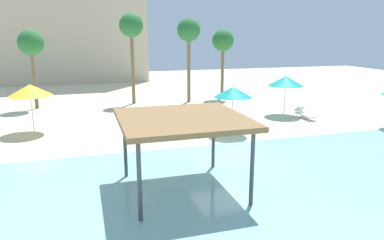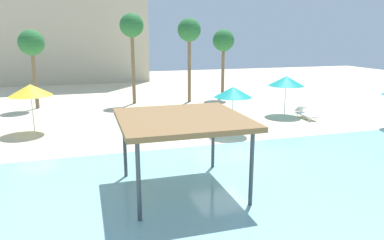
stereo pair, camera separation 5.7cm
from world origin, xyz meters
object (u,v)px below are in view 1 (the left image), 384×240
at_px(lounge_chair_1, 139,122).
at_px(lounge_chair_2, 304,113).
at_px(beach_umbrella_teal_1, 286,81).
at_px(palm_tree_1, 131,28).
at_px(beach_umbrella_teal_4, 233,92).
at_px(palm_tree_2, 189,32).
at_px(palm_tree_0, 31,44).
at_px(beach_umbrella_yellow_3, 30,90).
at_px(palm_tree_3, 223,42).
at_px(shade_pavilion, 182,121).

bearing_deg(lounge_chair_1, lounge_chair_2, 94.58).
distance_m(beach_umbrella_teal_1, palm_tree_1, 12.71).
distance_m(beach_umbrella_teal_4, palm_tree_2, 10.93).
height_order(lounge_chair_1, palm_tree_2, palm_tree_2).
xyz_separation_m(beach_umbrella_teal_1, lounge_chair_1, (-10.36, -0.54, -2.10)).
relative_size(beach_umbrella_teal_4, palm_tree_1, 0.38).
relative_size(beach_umbrella_teal_4, lounge_chair_2, 1.42).
relative_size(lounge_chair_1, lounge_chair_2, 1.02).
bearing_deg(palm_tree_0, beach_umbrella_teal_4, -43.68).
relative_size(beach_umbrella_teal_1, beach_umbrella_teal_4, 1.02).
bearing_deg(beach_umbrella_yellow_3, palm_tree_1, 47.46).
xyz_separation_m(beach_umbrella_yellow_3, beach_umbrella_teal_4, (10.98, -3.51, -0.08)).
relative_size(beach_umbrella_yellow_3, palm_tree_0, 0.48).
bearing_deg(palm_tree_1, palm_tree_2, -7.05).
distance_m(beach_umbrella_teal_1, lounge_chair_1, 10.59).
xyz_separation_m(beach_umbrella_teal_4, lounge_chair_1, (-4.91, 2.93, -2.09)).
distance_m(lounge_chair_1, palm_tree_1, 9.91).
xyz_separation_m(lounge_chair_1, palm_tree_2, (5.35, 7.47, 5.42)).
xyz_separation_m(lounge_chair_1, palm_tree_3, (8.73, 8.43, 4.60)).
relative_size(palm_tree_1, palm_tree_3, 1.20).
bearing_deg(beach_umbrella_teal_1, lounge_chair_1, -177.04).
relative_size(lounge_chair_1, palm_tree_3, 0.33).
distance_m(shade_pavilion, beach_umbrella_teal_1, 14.44).
bearing_deg(palm_tree_3, palm_tree_2, -164.22).
bearing_deg(beach_umbrella_teal_4, shade_pavilion, -125.50).
bearing_deg(beach_umbrella_teal_1, palm_tree_2, 125.87).
distance_m(shade_pavilion, beach_umbrella_yellow_3, 11.95).
relative_size(shade_pavilion, beach_umbrella_yellow_3, 1.55).
relative_size(beach_umbrella_teal_1, palm_tree_1, 0.38).
bearing_deg(beach_umbrella_teal_1, shade_pavilion, -135.18).
distance_m(palm_tree_2, palm_tree_3, 3.61).
bearing_deg(beach_umbrella_teal_1, palm_tree_0, 155.95).
relative_size(beach_umbrella_teal_1, lounge_chair_2, 1.45).
distance_m(palm_tree_1, palm_tree_2, 4.63).
height_order(beach_umbrella_teal_4, palm_tree_3, palm_tree_3).
distance_m(beach_umbrella_yellow_3, palm_tree_2, 13.73).
relative_size(beach_umbrella_yellow_3, palm_tree_3, 0.47).
bearing_deg(palm_tree_1, beach_umbrella_teal_1, -38.02).
relative_size(lounge_chair_2, palm_tree_0, 0.32).
distance_m(palm_tree_0, palm_tree_2, 12.11).
relative_size(shade_pavilion, palm_tree_2, 0.64).
bearing_deg(lounge_chair_2, beach_umbrella_teal_1, -144.75).
distance_m(lounge_chair_1, palm_tree_0, 11.48).
bearing_deg(palm_tree_0, palm_tree_2, -3.24).
bearing_deg(shade_pavilion, palm_tree_0, 111.00).
bearing_deg(beach_umbrella_teal_1, beach_umbrella_yellow_3, 179.85).
distance_m(beach_umbrella_yellow_3, beach_umbrella_teal_4, 11.53).
bearing_deg(palm_tree_2, lounge_chair_1, -125.60).
xyz_separation_m(shade_pavilion, palm_tree_2, (5.22, 17.11, 3.14)).
height_order(lounge_chair_2, palm_tree_2, palm_tree_2).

